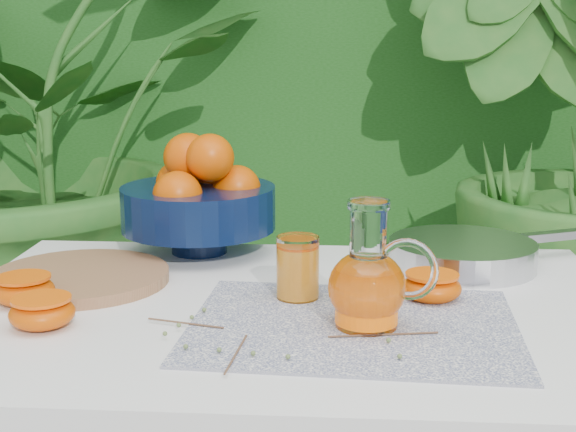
# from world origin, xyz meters

# --- Properties ---
(hedge_backdrop) EXTENTS (8.00, 1.65, 2.50)m
(hedge_backdrop) POSITION_xyz_m (0.06, 2.06, 1.19)
(hedge_backdrop) COLOR #1C4F16
(hedge_backdrop) RESTS_ON ground
(potted_plant_left) EXTENTS (2.48, 2.48, 1.76)m
(potted_plant_left) POSITION_xyz_m (-0.78, 1.26, 0.88)
(potted_plant_left) COLOR #246221
(potted_plant_left) RESTS_ON ground
(potted_plant_right) EXTENTS (2.38, 2.38, 1.70)m
(potted_plant_right) POSITION_xyz_m (0.79, 1.16, 0.85)
(potted_plant_right) COLOR #246221
(potted_plant_right) RESTS_ON ground
(white_table) EXTENTS (1.00, 0.70, 0.75)m
(white_table) POSITION_xyz_m (0.11, 0.10, 0.67)
(white_table) COLOR white
(white_table) RESTS_ON ground
(placemat) EXTENTS (0.46, 0.37, 0.00)m
(placemat) POSITION_xyz_m (0.21, 0.01, 0.75)
(placemat) COLOR #0C1648
(placemat) RESTS_ON white_table
(cutting_board) EXTENTS (0.31, 0.31, 0.02)m
(cutting_board) POSITION_xyz_m (-0.22, 0.18, 0.76)
(cutting_board) COLOR olive
(cutting_board) RESTS_ON white_table
(fruit_bowl) EXTENTS (0.36, 0.36, 0.22)m
(fruit_bowl) POSITION_xyz_m (-0.06, 0.39, 0.85)
(fruit_bowl) COLOR black
(fruit_bowl) RESTS_ON white_table
(juice_pitcher) EXTENTS (0.16, 0.13, 0.17)m
(juice_pitcher) POSITION_xyz_m (0.23, 0.01, 0.81)
(juice_pitcher) COLOR white
(juice_pitcher) RESTS_ON white_table
(juice_tumbler) EXTENTS (0.07, 0.07, 0.09)m
(juice_tumbler) POSITION_xyz_m (0.13, 0.12, 0.80)
(juice_tumbler) COLOR white
(juice_tumbler) RESTS_ON white_table
(saute_pan) EXTENTS (0.45, 0.33, 0.05)m
(saute_pan) POSITION_xyz_m (0.40, 0.32, 0.78)
(saute_pan) COLOR silver
(saute_pan) RESTS_ON white_table
(orange_halves) EXTENTS (0.72, 0.27, 0.04)m
(orange_halves) POSITION_xyz_m (-0.05, 0.07, 0.77)
(orange_halves) COLOR #D04B02
(orange_halves) RESTS_ON white_table
(thyme_sprigs) EXTENTS (0.39, 0.22, 0.01)m
(thyme_sprigs) POSITION_xyz_m (0.10, -0.04, 0.76)
(thyme_sprigs) COLOR brown
(thyme_sprigs) RESTS_ON white_table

